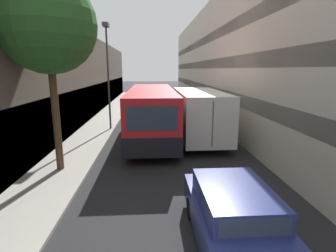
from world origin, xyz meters
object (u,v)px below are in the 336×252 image
object	(u,v)px
box_truck	(196,111)
street_tree_left	(48,25)
street_lamp	(107,57)
car_hatchback	(235,218)
bus	(152,112)

from	to	relation	value
box_truck	street_tree_left	xyz separation A→B (m)	(-6.46, -5.27, 4.05)
street_tree_left	street_lamp	bearing A→B (deg)	82.78
car_hatchback	street_lamp	world-z (taller)	street_lamp
bus	street_tree_left	bearing A→B (deg)	-126.22
box_truck	street_tree_left	bearing A→B (deg)	-140.82
box_truck	street_lamp	distance (m)	6.76
car_hatchback	street_lamp	distance (m)	13.86
box_truck	street_lamp	xyz separation A→B (m)	(-5.53, 2.10, 3.27)
car_hatchback	street_lamp	bearing A→B (deg)	110.55
car_hatchback	street_tree_left	xyz separation A→B (m)	(-5.58, 5.04, 4.87)
bus	box_truck	size ratio (longest dim) A/B	1.14
bus	street_tree_left	xyz separation A→B (m)	(-3.75, -5.12, 4.05)
bus	street_lamp	size ratio (longest dim) A/B	1.48
street_lamp	street_tree_left	bearing A→B (deg)	-97.22
street_lamp	box_truck	bearing A→B (deg)	-20.77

